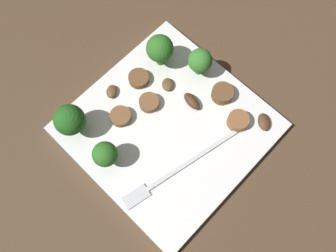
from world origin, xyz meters
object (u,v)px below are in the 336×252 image
object	(u,v)px
sausage_slice_3	(121,116)
fork	(173,172)
plate	(168,128)
sausage_slice_2	(238,121)
broccoli_floret_1	(70,120)
mushroom_2	(264,122)
broccoli_floret_0	(160,49)
mushroom_4	(112,92)
sausage_slice_1	(149,103)
mushroom_1	(168,85)
broccoli_floret_2	(200,61)
sausage_slice_0	(139,79)
mushroom_0	(190,99)
sausage_slice_4	(222,93)
broccoli_floret_3	(105,154)

from	to	relation	value
sausage_slice_3	fork	bearing A→B (deg)	87.21
plate	sausage_slice_2	world-z (taller)	sausage_slice_2
broccoli_floret_1	mushroom_2	distance (m)	0.26
broccoli_floret_0	broccoli_floret_1	distance (m)	0.16
plate	sausage_slice_3	world-z (taller)	sausage_slice_3
mushroom_4	sausage_slice_1	bearing A→B (deg)	115.82
mushroom_1	sausage_slice_3	bearing A→B (deg)	-8.75
broccoli_floret_1	broccoli_floret_0	bearing A→B (deg)	176.53
broccoli_floret_1	sausage_slice_2	world-z (taller)	broccoli_floret_1
broccoli_floret_1	sausage_slice_3	bearing A→B (deg)	149.41
fork	mushroom_1	size ratio (longest dim) A/B	8.62
broccoli_floret_1	mushroom_4	size ratio (longest dim) A/B	2.79
broccoli_floret_2	broccoli_floret_1	bearing A→B (deg)	-18.36
plate	broccoli_floret_2	bearing A→B (deg)	-163.61
broccoli_floret_2	sausage_slice_0	bearing A→B (deg)	-36.82
sausage_slice_3	mushroom_0	xyz separation A→B (m)	(-0.09, 0.05, 0.00)
plate	sausage_slice_2	bearing A→B (deg)	136.96
broccoli_floret_2	mushroom_1	xyz separation A→B (m)	(0.05, -0.02, -0.03)
mushroom_0	sausage_slice_4	bearing A→B (deg)	144.67
sausage_slice_0	mushroom_2	size ratio (longest dim) A/B	1.16
sausage_slice_0	sausage_slice_2	size ratio (longest dim) A/B	1.02
plate	broccoli_floret_0	distance (m)	0.11
broccoli_floret_0	sausage_slice_2	world-z (taller)	broccoli_floret_0
broccoli_floret_2	sausage_slice_3	world-z (taller)	broccoli_floret_2
sausage_slice_4	sausage_slice_1	bearing A→B (deg)	-38.66
sausage_slice_1	broccoli_floret_1	bearing A→B (deg)	-25.38
mushroom_0	sausage_slice_1	bearing A→B (deg)	-41.35
plate	broccoli_floret_1	bearing A→B (deg)	-43.81
sausage_slice_4	mushroom_2	distance (m)	0.07
broccoli_floret_1	broccoli_floret_3	bearing A→B (deg)	91.07
plate	mushroom_0	bearing A→B (deg)	-175.57
broccoli_floret_3	sausage_slice_3	world-z (taller)	broccoli_floret_3
mushroom_2	sausage_slice_0	bearing A→B (deg)	-66.74
sausage_slice_1	sausage_slice_4	world-z (taller)	sausage_slice_4
broccoli_floret_3	mushroom_1	distance (m)	0.14
sausage_slice_2	broccoli_floret_0	bearing A→B (deg)	-87.67
plate	sausage_slice_0	world-z (taller)	sausage_slice_0
sausage_slice_3	sausage_slice_4	distance (m)	0.15
sausage_slice_4	mushroom_2	size ratio (longest dim) A/B	1.20
broccoli_floret_2	sausage_slice_2	bearing A→B (deg)	77.09
sausage_slice_3	sausage_slice_0	bearing A→B (deg)	-157.76
sausage_slice_4	mushroom_0	distance (m)	0.05
broccoli_floret_0	mushroom_2	size ratio (longest dim) A/B	2.22
sausage_slice_0	sausage_slice_4	distance (m)	0.12
sausage_slice_1	mushroom_1	distance (m)	0.04
broccoli_floret_0	broccoli_floret_3	distance (m)	0.16
sausage_slice_2	fork	bearing A→B (deg)	-7.61
mushroom_2	mushroom_1	bearing A→B (deg)	-69.31
fork	sausage_slice_1	bearing A→B (deg)	-104.54
broccoli_floret_0	sausage_slice_3	size ratio (longest dim) A/B	1.95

